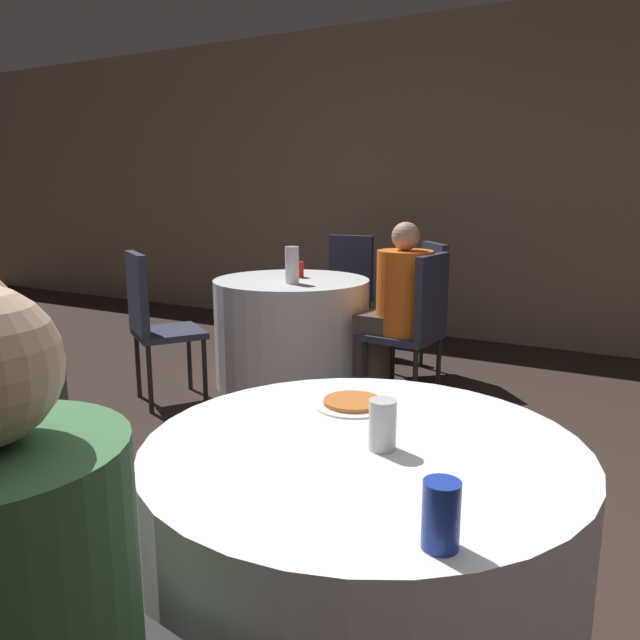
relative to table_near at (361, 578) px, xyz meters
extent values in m
cube|color=gray|center=(0.16, 4.19, 1.04)|extent=(16.00, 0.06, 2.80)
cylinder|color=white|center=(0.00, 0.00, 0.00)|extent=(1.08, 1.08, 0.73)
cylinder|color=silver|center=(-1.62, 2.30, 0.00)|extent=(1.06, 1.06, 0.73)
cylinder|color=black|center=(-0.64, -0.31, -0.15)|extent=(0.03, 0.03, 0.42)
cube|color=#2D3347|center=(-0.98, 2.85, 0.08)|extent=(0.56, 0.56, 0.04)
cube|color=#2D3347|center=(-0.84, 2.97, 0.35)|extent=(0.29, 0.32, 0.49)
cylinder|color=black|center=(-0.99, 2.61, -0.15)|extent=(0.03, 0.03, 0.42)
cylinder|color=black|center=(-1.22, 2.87, -0.15)|extent=(0.03, 0.03, 0.42)
cylinder|color=black|center=(-0.74, 2.84, -0.15)|extent=(0.03, 0.03, 0.42)
cylinder|color=black|center=(-0.96, 3.09, -0.15)|extent=(0.03, 0.03, 0.42)
cube|color=#2D3347|center=(-1.67, 3.15, 0.08)|extent=(0.42, 0.42, 0.04)
cube|color=#2D3347|center=(-1.68, 3.33, 0.35)|extent=(0.38, 0.07, 0.49)
cylinder|color=black|center=(-1.49, 2.99, -0.15)|extent=(0.03, 0.03, 0.42)
cylinder|color=black|center=(-1.83, 2.97, -0.15)|extent=(0.03, 0.03, 0.42)
cylinder|color=black|center=(-1.51, 3.33, -0.15)|extent=(0.03, 0.03, 0.42)
cylinder|color=black|center=(-1.85, 3.31, -0.15)|extent=(0.03, 0.03, 0.42)
cube|color=#2D3347|center=(-2.09, 1.58, 0.08)|extent=(0.55, 0.55, 0.04)
cube|color=#2D3347|center=(-2.19, 1.43, 0.35)|extent=(0.35, 0.25, 0.49)
cylinder|color=black|center=(-2.14, 1.82, -0.15)|extent=(0.03, 0.03, 0.42)
cylinder|color=black|center=(-1.85, 1.63, -0.15)|extent=(0.03, 0.03, 0.42)
cylinder|color=black|center=(-2.32, 1.54, -0.15)|extent=(0.03, 0.03, 0.42)
cylinder|color=black|center=(-2.04, 1.35, -0.15)|extent=(0.03, 0.03, 0.42)
cube|color=#2D3347|center=(-0.77, 2.23, 0.08)|extent=(0.43, 0.43, 0.04)
cube|color=#2D3347|center=(-0.59, 2.21, 0.35)|extent=(0.08, 0.38, 0.49)
cylinder|color=black|center=(-0.96, 2.07, -0.15)|extent=(0.03, 0.03, 0.42)
cylinder|color=black|center=(-0.93, 2.41, -0.15)|extent=(0.03, 0.03, 0.42)
cylinder|color=black|center=(-0.62, 2.04, -0.15)|extent=(0.03, 0.03, 0.42)
cylinder|color=black|center=(-0.59, 2.38, -0.15)|extent=(0.03, 0.03, 0.42)
cylinder|color=#4C4238|center=(-0.99, 2.24, -0.13)|extent=(0.24, 0.24, 0.46)
cube|color=#4C4238|center=(-0.88, 2.24, 0.15)|extent=(0.35, 0.35, 0.12)
cylinder|color=orange|center=(-0.77, 2.23, 0.35)|extent=(0.34, 0.34, 0.51)
sphere|color=tan|center=(-0.77, 2.23, 0.69)|extent=(0.17, 0.17, 0.17)
cylinder|color=#38663D|center=(-0.14, -0.85, 0.38)|extent=(0.36, 0.36, 0.55)
cube|color=#4C4238|center=(-0.58, -0.48, 0.15)|extent=(0.47, 0.48, 0.12)
cylinder|color=white|center=(-0.14, 0.23, 0.37)|extent=(0.22, 0.22, 0.01)
cylinder|color=#BC6628|center=(-0.14, 0.23, 0.38)|extent=(0.17, 0.17, 0.01)
cylinder|color=#1E38A5|center=(0.30, -0.34, 0.43)|extent=(0.07, 0.07, 0.12)
cylinder|color=silver|center=(0.05, -0.01, 0.43)|extent=(0.07, 0.07, 0.12)
cylinder|color=white|center=(-1.52, 2.14, 0.48)|extent=(0.09, 0.09, 0.24)
cylinder|color=red|center=(-1.63, 2.41, 0.42)|extent=(0.07, 0.07, 0.11)
camera|label=1|loc=(0.59, -1.29, 0.97)|focal=35.00mm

